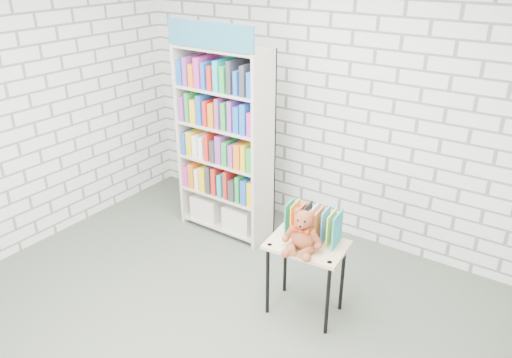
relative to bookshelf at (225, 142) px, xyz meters
The scene contains 6 objects.
ground 1.86m from the bookshelf, 59.82° to the right, with size 4.50×4.50×0.00m, color #4C5346.
room_shell 1.75m from the bookshelf, 59.82° to the right, with size 4.52×4.02×2.81m.
bookshelf is the anchor object (origin of this frame).
display_table 1.62m from the bookshelf, 27.95° to the right, with size 0.66×0.49×0.67m.
table_books 1.52m from the bookshelf, 24.77° to the right, with size 0.45×0.23×0.26m.
teddy_bear 1.63m from the bookshelf, 30.86° to the right, with size 0.31×0.31×0.35m.
Camera 1 is at (2.17, -2.39, 2.81)m, focal length 35.00 mm.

